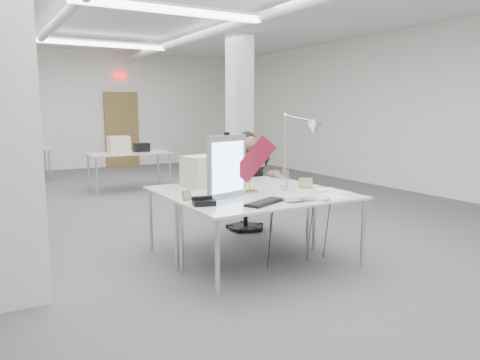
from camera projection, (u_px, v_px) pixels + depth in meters
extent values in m
cube|color=#4A4A4C|center=(178.00, 221.00, 6.90)|extent=(10.00, 14.00, 0.02)
cube|color=white|center=(76.00, 110.00, 12.65)|extent=(10.00, 0.02, 3.20)
cube|color=white|center=(414.00, 111.00, 9.15)|extent=(0.02, 14.00, 3.20)
cube|color=white|center=(7.00, 114.00, 3.81)|extent=(0.45, 0.45, 3.20)
cube|color=white|center=(240.00, 110.00, 10.04)|extent=(0.45, 0.45, 3.20)
cube|color=brown|center=(122.00, 129.00, 13.27)|extent=(0.95, 0.08, 2.10)
cube|color=red|center=(120.00, 75.00, 13.01)|extent=(0.32, 0.06, 0.16)
cylinder|color=silver|center=(259.00, 17.00, 7.14)|extent=(0.16, 13.60, 0.16)
cube|color=white|center=(174.00, 10.00, 6.45)|extent=(2.80, 0.14, 0.08)
cube|color=white|center=(102.00, 44.00, 9.87)|extent=(2.80, 0.14, 0.08)
cube|color=silver|center=(274.00, 200.00, 4.65)|extent=(1.80, 0.90, 0.02)
cube|color=silver|center=(230.00, 187.00, 5.42)|extent=(1.80, 0.90, 0.02)
cube|color=silver|center=(129.00, 153.00, 9.45)|extent=(1.60, 0.80, 0.02)
cube|color=silver|center=(11.00, 149.00, 10.34)|extent=(1.60, 0.80, 0.02)
cube|color=#A8A8AC|center=(227.00, 167.00, 4.64)|extent=(0.50, 0.20, 0.63)
cube|color=maroon|center=(255.00, 159.00, 4.75)|extent=(0.43, 0.18, 0.49)
cube|color=black|center=(265.00, 202.00, 4.39)|extent=(0.51, 0.35, 0.02)
imported|color=#B7B7BC|center=(303.00, 201.00, 4.47)|extent=(0.32, 0.21, 0.02)
ellipsoid|color=silver|center=(326.00, 199.00, 4.53)|extent=(0.11, 0.09, 0.04)
cube|color=black|center=(204.00, 202.00, 4.33)|extent=(0.24, 0.23, 0.05)
cube|color=#A38D46|center=(187.00, 195.00, 4.55)|extent=(0.13, 0.08, 0.10)
cube|color=tan|center=(306.00, 183.00, 5.24)|extent=(0.14, 0.12, 0.12)
cylinder|color=#A6A7AB|center=(285.00, 186.00, 5.11)|extent=(0.10, 0.03, 0.10)
cube|color=white|center=(333.00, 196.00, 4.76)|extent=(0.27, 0.34, 0.01)
cube|color=#D9CD82|center=(338.00, 192.00, 5.00)|extent=(0.20, 0.28, 0.01)
cube|color=white|center=(326.00, 189.00, 5.17)|extent=(0.22, 0.17, 0.01)
cube|color=#BFB59E|center=(201.00, 171.00, 5.35)|extent=(0.42, 0.41, 0.35)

